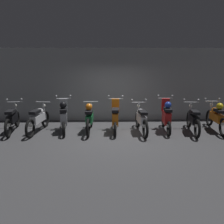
# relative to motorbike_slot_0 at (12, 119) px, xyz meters

# --- Properties ---
(ground_plane) EXTENTS (80.00, 80.00, 0.00)m
(ground_plane) POSITION_rel_motorbike_slot_0_xyz_m (3.74, -0.71, -0.49)
(ground_plane) COLOR #424244
(back_wall) EXTENTS (16.00, 0.30, 3.07)m
(back_wall) POSITION_rel_motorbike_slot_0_xyz_m (3.74, 1.74, 1.04)
(back_wall) COLOR gray
(back_wall) RESTS_ON ground
(motorbike_slot_0) EXTENTS (0.58, 1.94, 1.15)m
(motorbike_slot_0) POSITION_rel_motorbike_slot_0_xyz_m (0.00, 0.00, 0.00)
(motorbike_slot_0) COLOR black
(motorbike_slot_0) RESTS_ON ground
(motorbike_slot_1) EXTENTS (0.56, 1.94, 1.03)m
(motorbike_slot_1) POSITION_rel_motorbike_slot_0_xyz_m (0.94, -0.03, -0.00)
(motorbike_slot_1) COLOR black
(motorbike_slot_1) RESTS_ON ground
(motorbike_slot_2) EXTENTS (0.58, 1.67, 1.29)m
(motorbike_slot_2) POSITION_rel_motorbike_slot_0_xyz_m (1.87, -0.02, 0.08)
(motorbike_slot_2) COLOR black
(motorbike_slot_2) RESTS_ON ground
(motorbike_slot_3) EXTENTS (0.56, 1.95, 1.08)m
(motorbike_slot_3) POSITION_rel_motorbike_slot_0_xyz_m (2.81, -0.04, 0.03)
(motorbike_slot_3) COLOR black
(motorbike_slot_3) RESTS_ON ground
(motorbike_slot_4) EXTENTS (0.59, 1.68, 1.29)m
(motorbike_slot_4) POSITION_rel_motorbike_slot_0_xyz_m (3.75, -0.10, 0.04)
(motorbike_slot_4) COLOR black
(motorbike_slot_4) RESTS_ON ground
(motorbike_slot_5) EXTENTS (0.59, 1.95, 1.15)m
(motorbike_slot_5) POSITION_rel_motorbike_slot_0_xyz_m (4.68, -0.19, 0.00)
(motorbike_slot_5) COLOR black
(motorbike_slot_5) RESTS_ON ground
(motorbike_slot_6) EXTENTS (0.59, 1.68, 1.29)m
(motorbike_slot_6) POSITION_rel_motorbike_slot_0_xyz_m (5.62, -0.07, 0.08)
(motorbike_slot_6) COLOR black
(motorbike_slot_6) RESTS_ON ground
(motorbike_slot_7) EXTENTS (0.58, 1.94, 1.15)m
(motorbike_slot_7) POSITION_rel_motorbike_slot_0_xyz_m (6.55, -0.22, 0.00)
(motorbike_slot_7) COLOR black
(motorbike_slot_7) RESTS_ON ground
(motorbike_slot_8) EXTENTS (0.59, 1.95, 1.15)m
(motorbike_slot_8) POSITION_rel_motorbike_slot_0_xyz_m (7.49, -0.04, 0.04)
(motorbike_slot_8) COLOR black
(motorbike_slot_8) RESTS_ON ground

